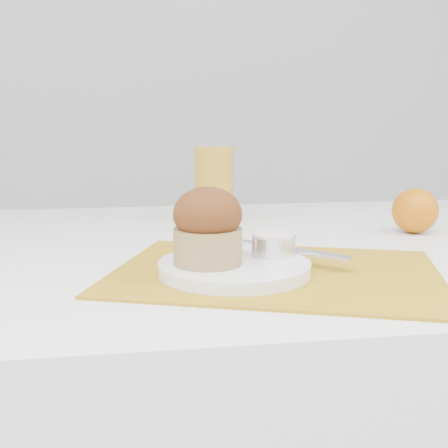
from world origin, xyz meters
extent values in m
cube|color=#AA7C17|center=(-0.04, -0.13, 0.75)|extent=(0.47, 0.41, 0.00)
cylinder|color=white|center=(-0.10, -0.14, 0.76)|extent=(0.23, 0.23, 0.01)
cylinder|color=silver|center=(-0.04, -0.11, 0.78)|extent=(0.06, 0.06, 0.02)
cylinder|color=white|center=(-0.04, -0.11, 0.79)|extent=(0.06, 0.06, 0.01)
ellipsoid|color=#600214|center=(-0.09, -0.09, 0.78)|extent=(0.02, 0.02, 0.02)
ellipsoid|color=#5A0216|center=(-0.05, -0.09, 0.78)|extent=(0.02, 0.02, 0.02)
cube|color=silver|center=(-0.02, -0.09, 0.77)|extent=(0.14, 0.14, 0.00)
sphere|color=#C36206|center=(0.25, 0.08, 0.79)|extent=(0.08, 0.08, 0.08)
cylinder|color=gold|center=(-0.07, 0.22, 0.82)|extent=(0.08, 0.08, 0.14)
cylinder|color=#A2854E|center=(-0.13, -0.14, 0.79)|extent=(0.11, 0.11, 0.04)
ellipsoid|color=#351809|center=(-0.13, -0.14, 0.83)|extent=(0.08, 0.08, 0.06)
camera|label=1|loc=(-0.21, -0.78, 0.93)|focal=45.00mm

